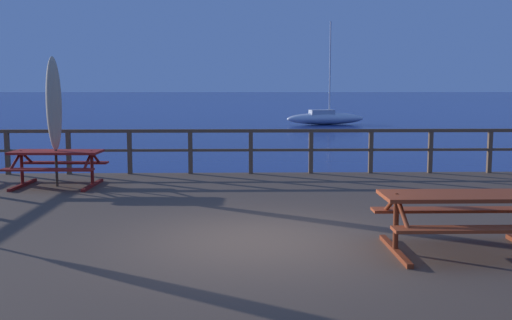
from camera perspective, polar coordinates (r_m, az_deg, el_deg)
ground_plane at (r=8.58m, az=0.16°, el=-12.59°), size 600.00×600.00×0.00m
wooden_deck at (r=8.46m, az=0.16°, el=-10.15°), size 15.06×12.98×0.76m
railing_waterside_far at (r=14.49m, az=-0.50°, el=1.57°), size 14.86×0.10×1.09m
picnic_table_front_right at (r=13.32m, az=-18.60°, el=-0.05°), size 1.92×1.47×0.78m
picnic_table_front_left at (r=8.07m, az=19.50°, el=-4.49°), size 2.15×1.40×0.78m
patio_umbrella_tall_front at (r=13.24m, az=-18.84°, el=5.08°), size 0.32×0.32×2.75m
sailboat_distant at (r=45.60m, az=6.67°, el=4.04°), size 6.18×2.53×7.72m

